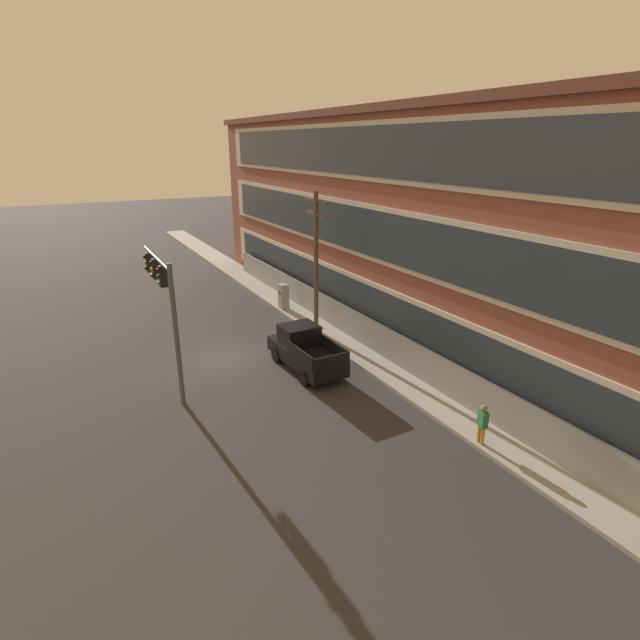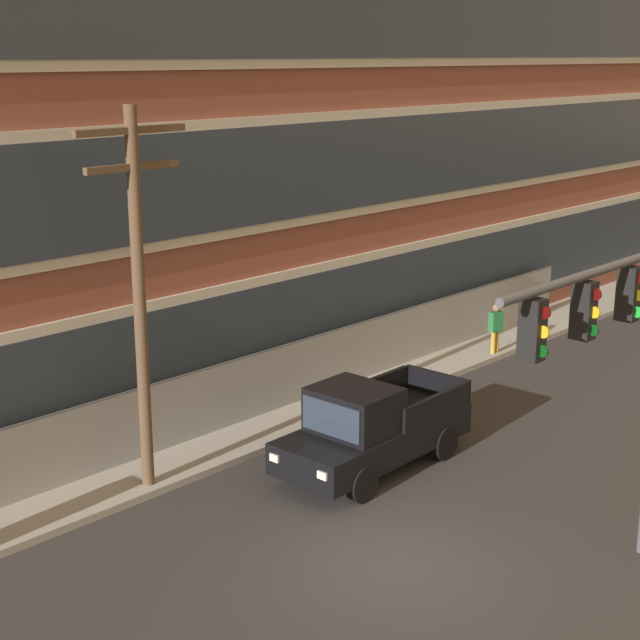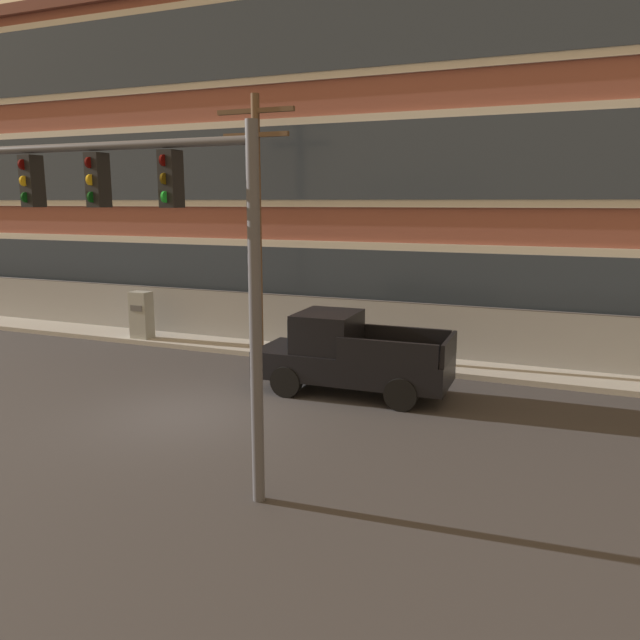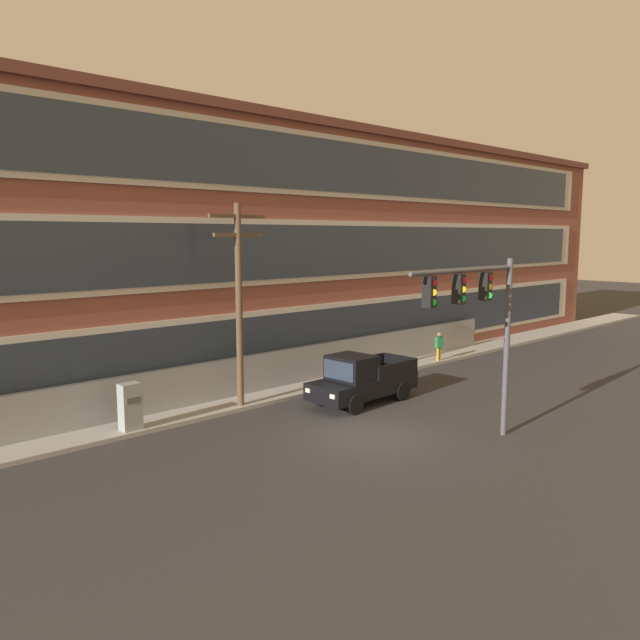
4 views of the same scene
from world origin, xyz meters
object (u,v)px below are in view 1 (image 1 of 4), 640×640
at_px(traffic_signal_mast, 164,293).
at_px(electrical_cabinet, 284,297).
at_px(utility_pole_near_corner, 316,257).
at_px(pickup_truck_black, 305,350).
at_px(pedestrian_near_cabinet, 482,423).

height_order(traffic_signal_mast, electrical_cabinet, traffic_signal_mast).
height_order(traffic_signal_mast, utility_pole_near_corner, utility_pole_near_corner).
bearing_deg(pickup_truck_black, traffic_signal_mast, -99.88).
bearing_deg(pedestrian_near_cabinet, traffic_signal_mast, -138.95).
relative_size(utility_pole_near_corner, pedestrian_near_cabinet, 4.77).
xyz_separation_m(traffic_signal_mast, pickup_truck_black, (1.07, 6.12, -3.47)).
bearing_deg(traffic_signal_mast, pedestrian_near_cabinet, 41.05).
height_order(utility_pole_near_corner, pedestrian_near_cabinet, utility_pole_near_corner).
bearing_deg(utility_pole_near_corner, traffic_signal_mast, -71.52).
bearing_deg(pickup_truck_black, utility_pole_near_corner, 145.66).
bearing_deg(electrical_cabinet, utility_pole_near_corner, -0.41).
distance_m(traffic_signal_mast, pickup_truck_black, 7.11).
bearing_deg(traffic_signal_mast, utility_pole_near_corner, 108.48).
relative_size(traffic_signal_mast, pedestrian_near_cabinet, 3.59).
xyz_separation_m(traffic_signal_mast, utility_pole_near_corner, (-2.97, 8.87, 0.06)).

